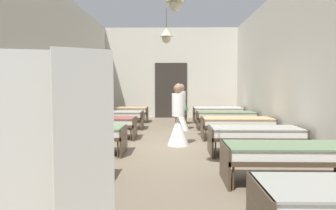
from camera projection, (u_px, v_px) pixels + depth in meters
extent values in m
cube|color=#7A6B56|center=(168.00, 148.00, 7.60)|extent=(6.37, 13.57, 0.10)
cube|color=beige|center=(171.00, 73.00, 14.04)|extent=(6.17, 0.20, 3.93)
cube|color=beige|center=(42.00, 63.00, 7.53)|extent=(0.20, 12.97, 3.93)
cube|color=beige|center=(296.00, 63.00, 7.41)|extent=(0.20, 12.97, 3.93)
cube|color=#2D2823|center=(171.00, 90.00, 13.97)|extent=(1.40, 0.06, 2.40)
sphere|color=beige|center=(175.00, 5.00, 7.38)|extent=(0.28, 0.28, 0.28)
cylinder|color=brown|center=(166.00, 18.00, 10.39)|extent=(0.02, 0.02, 0.61)
cone|color=beige|center=(166.00, 32.00, 10.42)|extent=(0.44, 0.44, 0.28)
sphere|color=beige|center=(166.00, 39.00, 10.43)|extent=(0.28, 0.28, 0.28)
cylinder|color=#473828|center=(93.00, 177.00, 4.40)|extent=(0.03, 0.03, 0.34)
cylinder|color=#473828|center=(105.00, 164.00, 5.12)|extent=(0.03, 0.03, 0.34)
cube|color=#473828|center=(42.00, 157.00, 4.77)|extent=(1.90, 0.84, 0.07)
cube|color=#473828|center=(103.00, 163.00, 4.75)|extent=(0.04, 0.84, 0.57)
cube|color=white|center=(41.00, 150.00, 4.76)|extent=(1.82, 0.78, 0.14)
cube|color=#9E9E93|center=(41.00, 144.00, 4.75)|extent=(1.86, 0.82, 0.02)
cylinder|color=#473828|center=(233.00, 178.00, 4.36)|extent=(0.03, 0.03, 0.34)
cylinder|color=#473828|center=(225.00, 165.00, 5.08)|extent=(0.03, 0.03, 0.34)
cylinder|color=#473828|center=(335.00, 166.00, 5.05)|extent=(0.03, 0.03, 0.34)
cube|color=#473828|center=(288.00, 158.00, 4.69)|extent=(1.90, 0.84, 0.07)
cube|color=#473828|center=(225.00, 163.00, 4.72)|extent=(0.04, 0.84, 0.57)
cube|color=white|center=(288.00, 151.00, 4.69)|extent=(1.82, 0.78, 0.14)
cube|color=slate|center=(288.00, 145.00, 4.68)|extent=(1.86, 0.82, 0.02)
cylinder|color=#473828|center=(31.00, 149.00, 6.33)|extent=(0.03, 0.03, 0.34)
cylinder|color=#473828|center=(45.00, 143.00, 7.05)|extent=(0.03, 0.03, 0.34)
cylinder|color=#473828|center=(118.00, 149.00, 6.30)|extent=(0.03, 0.03, 0.34)
cylinder|color=#473828|center=(124.00, 143.00, 7.02)|extent=(0.03, 0.03, 0.34)
cube|color=#473828|center=(79.00, 136.00, 6.66)|extent=(1.90, 0.84, 0.07)
cube|color=#473828|center=(36.00, 140.00, 6.69)|extent=(0.04, 0.84, 0.57)
cube|color=#473828|center=(124.00, 140.00, 6.65)|extent=(0.04, 0.84, 0.57)
cube|color=white|center=(79.00, 131.00, 6.66)|extent=(1.82, 0.78, 0.14)
cube|color=slate|center=(79.00, 127.00, 6.65)|extent=(1.86, 0.82, 0.02)
cylinder|color=#473828|center=(215.00, 150.00, 6.26)|extent=(0.03, 0.03, 0.34)
cylinder|color=#473828|center=(211.00, 143.00, 6.98)|extent=(0.03, 0.03, 0.34)
cylinder|color=#473828|center=(305.00, 150.00, 6.22)|extent=(0.03, 0.03, 0.34)
cylinder|color=#473828|center=(291.00, 143.00, 6.94)|extent=(0.03, 0.03, 0.34)
cube|color=#473828|center=(255.00, 137.00, 6.59)|extent=(1.90, 0.84, 0.07)
cube|color=#473828|center=(210.00, 141.00, 6.61)|extent=(0.04, 0.84, 0.57)
cube|color=#473828|center=(301.00, 141.00, 6.57)|extent=(0.04, 0.84, 0.57)
cube|color=white|center=(255.00, 132.00, 6.58)|extent=(1.82, 0.78, 0.14)
cube|color=#9E9E93|center=(256.00, 128.00, 6.58)|extent=(1.86, 0.82, 0.02)
cylinder|color=#473828|center=(64.00, 134.00, 8.23)|extent=(0.03, 0.03, 0.34)
cylinder|color=#473828|center=(73.00, 130.00, 8.95)|extent=(0.03, 0.03, 0.34)
cylinder|color=#473828|center=(131.00, 134.00, 8.19)|extent=(0.03, 0.03, 0.34)
cylinder|color=#473828|center=(134.00, 130.00, 8.91)|extent=(0.03, 0.03, 0.34)
cube|color=#473828|center=(100.00, 125.00, 8.56)|extent=(1.90, 0.84, 0.07)
cube|color=#473828|center=(66.00, 128.00, 8.58)|extent=(0.04, 0.84, 0.57)
cube|color=#473828|center=(135.00, 128.00, 8.54)|extent=(0.04, 0.84, 0.57)
cube|color=silver|center=(100.00, 121.00, 8.55)|extent=(1.82, 0.78, 0.14)
cube|color=#8C4C47|center=(100.00, 118.00, 8.55)|extent=(1.86, 0.82, 0.02)
cylinder|color=#473828|center=(206.00, 135.00, 8.16)|extent=(0.03, 0.03, 0.34)
cylinder|color=#473828|center=(203.00, 131.00, 8.87)|extent=(0.03, 0.03, 0.34)
cylinder|color=#473828|center=(274.00, 135.00, 8.12)|extent=(0.03, 0.03, 0.34)
cylinder|color=#473828|center=(266.00, 131.00, 8.84)|extent=(0.03, 0.03, 0.34)
cube|color=#473828|center=(237.00, 125.00, 8.48)|extent=(1.90, 0.84, 0.07)
cube|color=#473828|center=(202.00, 128.00, 8.51)|extent=(0.04, 0.84, 0.57)
cube|color=#473828|center=(272.00, 128.00, 8.47)|extent=(0.04, 0.84, 0.57)
cube|color=silver|center=(237.00, 121.00, 8.48)|extent=(1.82, 0.78, 0.14)
cube|color=tan|center=(237.00, 118.00, 8.47)|extent=(1.86, 0.82, 0.02)
cylinder|color=#473828|center=(85.00, 125.00, 10.13)|extent=(0.03, 0.03, 0.34)
cylinder|color=#473828|center=(91.00, 122.00, 10.84)|extent=(0.03, 0.03, 0.34)
cylinder|color=#473828|center=(139.00, 125.00, 10.09)|extent=(0.03, 0.03, 0.34)
cylinder|color=#473828|center=(141.00, 122.00, 10.81)|extent=(0.03, 0.03, 0.34)
cube|color=#473828|center=(114.00, 117.00, 10.45)|extent=(1.90, 0.84, 0.07)
cube|color=#473828|center=(86.00, 120.00, 10.48)|extent=(0.04, 0.84, 0.57)
cube|color=#473828|center=(142.00, 120.00, 10.44)|extent=(0.04, 0.84, 0.57)
cube|color=silver|center=(114.00, 114.00, 10.45)|extent=(1.82, 0.78, 0.14)
cube|color=#9E9E93|center=(114.00, 112.00, 10.44)|extent=(1.86, 0.82, 0.02)
cylinder|color=#473828|center=(200.00, 125.00, 10.05)|extent=(0.03, 0.03, 0.34)
cylinder|color=#473828|center=(198.00, 123.00, 10.77)|extent=(0.03, 0.03, 0.34)
cylinder|color=#473828|center=(255.00, 125.00, 10.02)|extent=(0.03, 0.03, 0.34)
cylinder|color=#473828|center=(250.00, 123.00, 10.73)|extent=(0.03, 0.03, 0.34)
cube|color=#473828|center=(226.00, 118.00, 10.38)|extent=(1.90, 0.84, 0.07)
cube|color=#473828|center=(197.00, 120.00, 10.40)|extent=(0.04, 0.84, 0.57)
cube|color=#473828|center=(254.00, 120.00, 10.37)|extent=(0.04, 0.84, 0.57)
cube|color=silver|center=(226.00, 114.00, 10.37)|extent=(1.82, 0.78, 0.14)
cube|color=slate|center=(226.00, 112.00, 10.37)|extent=(1.86, 0.82, 0.02)
cylinder|color=#473828|center=(99.00, 119.00, 12.02)|extent=(0.03, 0.03, 0.34)
cylinder|color=#473828|center=(103.00, 117.00, 12.74)|extent=(0.03, 0.03, 0.34)
cylinder|color=#473828|center=(145.00, 119.00, 11.99)|extent=(0.03, 0.03, 0.34)
cylinder|color=#473828|center=(146.00, 117.00, 12.70)|extent=(0.03, 0.03, 0.34)
cube|color=#473828|center=(123.00, 112.00, 12.35)|extent=(1.90, 0.84, 0.07)
cube|color=#473828|center=(99.00, 115.00, 12.37)|extent=(0.04, 0.84, 0.57)
cube|color=#473828|center=(147.00, 115.00, 12.34)|extent=(0.04, 0.84, 0.57)
cube|color=silver|center=(123.00, 110.00, 12.34)|extent=(1.82, 0.78, 0.14)
cube|color=tan|center=(123.00, 108.00, 12.34)|extent=(1.86, 0.82, 0.02)
cylinder|color=#473828|center=(196.00, 119.00, 11.95)|extent=(0.03, 0.03, 0.34)
cylinder|color=#473828|center=(195.00, 117.00, 12.67)|extent=(0.03, 0.03, 0.34)
cylinder|color=#473828|center=(242.00, 119.00, 11.91)|extent=(0.03, 0.03, 0.34)
cylinder|color=#473828|center=(239.00, 117.00, 12.63)|extent=(0.03, 0.03, 0.34)
cube|color=#473828|center=(218.00, 113.00, 12.28)|extent=(1.90, 0.84, 0.07)
cube|color=#473828|center=(194.00, 115.00, 12.30)|extent=(0.04, 0.84, 0.57)
cube|color=#473828|center=(242.00, 115.00, 12.26)|extent=(0.04, 0.84, 0.57)
cube|color=silver|center=(218.00, 110.00, 12.27)|extent=(1.82, 0.78, 0.14)
cube|color=beige|center=(218.00, 108.00, 12.26)|extent=(1.86, 0.82, 0.02)
cone|color=white|center=(178.00, 131.00, 7.61)|extent=(0.52, 0.52, 0.70)
cylinder|color=white|center=(178.00, 105.00, 7.57)|extent=(0.30, 0.30, 0.55)
sphere|color=#846047|center=(178.00, 89.00, 7.54)|extent=(0.22, 0.22, 0.22)
cone|color=white|center=(178.00, 85.00, 7.54)|extent=(0.18, 0.18, 0.10)
cone|color=white|center=(181.00, 119.00, 10.13)|extent=(0.52, 0.52, 0.70)
cylinder|color=white|center=(181.00, 100.00, 10.09)|extent=(0.30, 0.30, 0.55)
sphere|color=#A87A5B|center=(181.00, 88.00, 10.07)|extent=(0.22, 0.22, 0.22)
cone|color=white|center=(181.00, 85.00, 10.06)|extent=(0.18, 0.18, 0.10)
cylinder|color=#515B70|center=(66.00, 124.00, 4.80)|extent=(0.32, 0.32, 0.58)
cube|color=#515B70|center=(66.00, 140.00, 4.82)|extent=(0.44, 0.44, 0.08)
sphere|color=#846047|center=(65.00, 97.00, 4.78)|extent=(0.22, 0.22, 0.22)
cylinder|color=brown|center=(181.00, 120.00, 11.78)|extent=(0.43, 0.43, 0.32)
cylinder|color=brown|center=(181.00, 113.00, 11.76)|extent=(0.06, 0.06, 0.20)
cone|color=#3D7A42|center=(181.00, 101.00, 11.73)|extent=(0.57, 0.57, 0.66)
cube|color=silver|center=(29.00, 169.00, 2.28)|extent=(0.41, 0.13, 1.70)
cube|color=silver|center=(85.00, 172.00, 2.21)|extent=(0.37, 0.24, 1.70)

